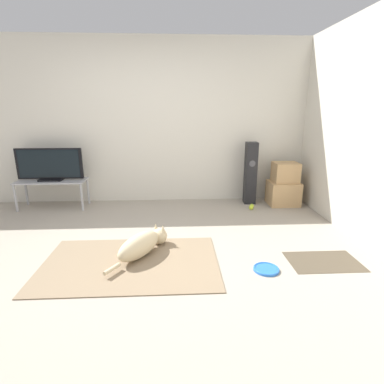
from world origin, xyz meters
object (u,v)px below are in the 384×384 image
(dog, at_px, (143,244))
(cardboard_box_lower, at_px, (283,193))
(tennis_ball_by_boxes, at_px, (251,208))
(tv_stand, at_px, (52,184))
(cardboard_box_upper, at_px, (285,172))
(floor_speaker, at_px, (250,173))
(tv, at_px, (49,165))
(tennis_ball_near_speaker, at_px, (252,206))
(frisbee, at_px, (266,269))

(dog, height_order, cardboard_box_lower, cardboard_box_lower)
(cardboard_box_lower, height_order, tennis_ball_by_boxes, cardboard_box_lower)
(cardboard_box_lower, height_order, tv_stand, tv_stand)
(cardboard_box_upper, bearing_deg, floor_speaker, 171.44)
(cardboard_box_upper, xyz_separation_m, tv, (-3.63, 0.02, 0.15))
(tennis_ball_by_boxes, bearing_deg, cardboard_box_upper, 23.65)
(cardboard_box_lower, bearing_deg, tv_stand, 179.44)
(floor_speaker, relative_size, tv_stand, 0.96)
(tv, distance_m, tennis_ball_by_boxes, 3.13)
(cardboard_box_upper, height_order, tennis_ball_near_speaker, cardboard_box_upper)
(floor_speaker, relative_size, tennis_ball_by_boxes, 14.98)
(frisbee, xyz_separation_m, tennis_ball_near_speaker, (0.31, 1.83, 0.02))
(dog, bearing_deg, tv, 132.93)
(tv, xyz_separation_m, tennis_ball_by_boxes, (3.05, -0.28, -0.64))
(floor_speaker, bearing_deg, cardboard_box_upper, -8.56)
(frisbee, xyz_separation_m, cardboard_box_upper, (0.87, 2.02, 0.51))
(frisbee, bearing_deg, cardboard_box_upper, 66.66)
(dog, distance_m, tennis_ball_near_speaker, 2.11)
(tv, xyz_separation_m, tennis_ball_near_speaker, (3.08, -0.20, -0.64))
(dog, bearing_deg, tennis_ball_near_speaker, 43.71)
(tv_stand, relative_size, tennis_ball_near_speaker, 15.59)
(cardboard_box_upper, height_order, floor_speaker, floor_speaker)
(dog, relative_size, tennis_ball_near_speaker, 12.31)
(tv_stand, distance_m, tv, 0.29)
(tv_stand, height_order, tennis_ball_by_boxes, tv_stand)
(cardboard_box_lower, distance_m, tennis_ball_by_boxes, 0.64)
(floor_speaker, height_order, tennis_ball_by_boxes, floor_speaker)
(cardboard_box_lower, xyz_separation_m, tennis_ball_near_speaker, (-0.54, -0.17, -0.15))
(floor_speaker, bearing_deg, cardboard_box_lower, -10.65)
(tennis_ball_near_speaker, bearing_deg, frisbee, -99.67)
(cardboard_box_upper, relative_size, floor_speaker, 0.38)
(tennis_ball_by_boxes, bearing_deg, frisbee, -99.17)
(frisbee, xyz_separation_m, cardboard_box_lower, (0.85, 2.00, 0.17))
(frisbee, relative_size, tennis_ball_near_speaker, 3.75)
(floor_speaker, bearing_deg, frisbee, -98.96)
(cardboard_box_lower, bearing_deg, cardboard_box_upper, 47.15)
(dog, bearing_deg, cardboard_box_upper, 38.25)
(cardboard_box_upper, relative_size, tennis_ball_by_boxes, 5.71)
(cardboard_box_upper, distance_m, tv, 3.64)
(tv_stand, height_order, tv, tv)
(cardboard_box_upper, height_order, tv_stand, cardboard_box_upper)
(floor_speaker, height_order, tv_stand, floor_speaker)
(dog, height_order, tv_stand, tv_stand)
(frisbee, xyz_separation_m, tennis_ball_by_boxes, (0.28, 1.76, 0.02))
(tennis_ball_by_boxes, xyz_separation_m, tennis_ball_near_speaker, (0.03, 0.07, 0.00))
(frisbee, xyz_separation_m, tv, (-2.76, 2.04, 0.66))
(tv_stand, distance_m, tennis_ball_by_boxes, 3.08)
(tv_stand, xyz_separation_m, tennis_ball_near_speaker, (3.08, -0.20, -0.35))
(cardboard_box_upper, bearing_deg, tennis_ball_near_speaker, -161.75)
(frisbee, height_order, cardboard_box_upper, cardboard_box_upper)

